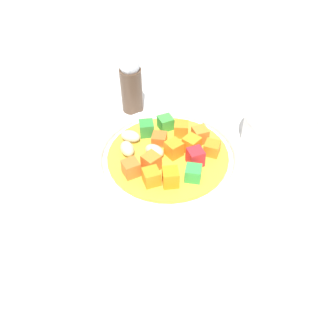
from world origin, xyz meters
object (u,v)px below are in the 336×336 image
at_px(soup_bowl_main, 168,166).
at_px(pepper_shaker, 131,84).
at_px(side_bowl_small, 281,128).
at_px(spoon, 275,241).

bearing_deg(soup_bowl_main, pepper_shaker, -164.34).
bearing_deg(side_bowl_small, spoon, -16.38).
relative_size(side_bowl_small, pepper_shaker, 1.14).
xyz_separation_m(soup_bowl_main, pepper_shaker, (-0.17, -0.05, 0.02)).
distance_m(side_bowl_small, pepper_shaker, 0.23).
bearing_deg(pepper_shaker, spoon, 31.16).
distance_m(spoon, pepper_shaker, 0.32).
bearing_deg(soup_bowl_main, side_bowl_small, 113.72).
bearing_deg(pepper_shaker, soup_bowl_main, 15.66).
relative_size(soup_bowl_main, spoon, 0.96).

